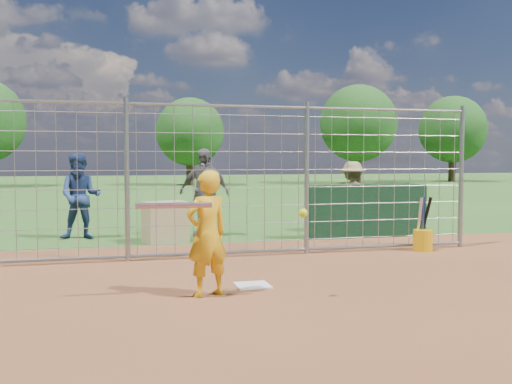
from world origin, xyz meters
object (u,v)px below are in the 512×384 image
object	(u,v)px
bystander_b	(204,192)
bucket_with_bats	(423,237)
batter	(207,234)
bystander_c	(352,197)
bystander_a	(80,196)
equipment_bin	(165,222)

from	to	relation	value
bystander_b	bucket_with_bats	bearing A→B (deg)	-10.99
batter	bystander_b	size ratio (longest dim) A/B	0.81
bystander_b	bystander_c	size ratio (longest dim) A/B	1.18
bystander_a	bystander_b	world-z (taller)	bystander_b
batter	bucket_with_bats	world-z (taller)	batter
equipment_bin	bucket_with_bats	distance (m)	4.85
bystander_a	bystander_c	world-z (taller)	bystander_a
bystander_c	bystander_b	bearing A→B (deg)	11.67
equipment_bin	bystander_a	bearing A→B (deg)	135.29
bystander_a	bystander_c	bearing A→B (deg)	4.41
equipment_bin	bucket_with_bats	bearing A→B (deg)	-43.40
bystander_b	bystander_c	world-z (taller)	bystander_b
bystander_c	batter	bearing A→B (deg)	65.07
equipment_bin	bucket_with_bats	xyz separation A→B (m)	(4.32, -2.21, -0.15)
batter	equipment_bin	size ratio (longest dim) A/B	1.87
batter	bystander_a	bearing A→B (deg)	-95.22
bystander_c	bucket_with_bats	size ratio (longest dim) A/B	1.61
batter	bystander_a	distance (m)	5.69
bystander_b	bucket_with_bats	world-z (taller)	bystander_b
bystander_c	bucket_with_bats	xyz separation A→B (m)	(0.12, -2.76, -0.54)
bystander_a	bucket_with_bats	size ratio (longest dim) A/B	1.79
bystander_a	bucket_with_bats	distance (m)	6.73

